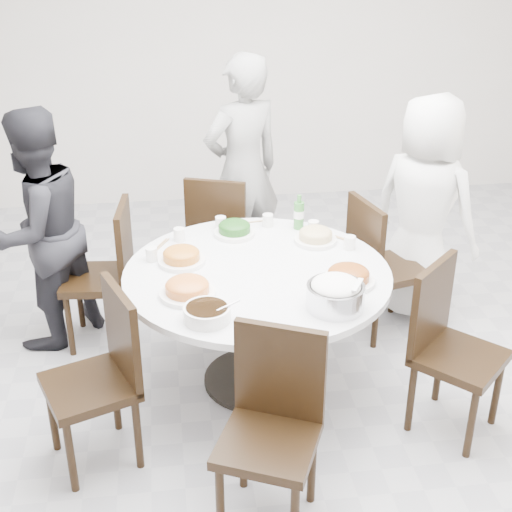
{
  "coord_description": "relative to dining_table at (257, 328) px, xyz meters",
  "views": [
    {
      "loc": [
        -0.67,
        -3.49,
        2.6
      ],
      "look_at": [
        -0.2,
        0.05,
        0.82
      ],
      "focal_mm": 50.0,
      "sensor_mm": 36.0,
      "label": 1
    }
  ],
  "objects": [
    {
      "name": "floor",
      "position": [
        0.2,
        0.0,
        -0.38
      ],
      "size": [
        6.0,
        6.0,
        0.01
      ],
      "primitive_type": "cube",
      "color": "#A8A8AD",
      "rests_on": "ground"
    },
    {
      "name": "wall_back",
      "position": [
        0.2,
        3.0,
        1.02
      ],
      "size": [
        6.0,
        0.01,
        2.8
      ],
      "primitive_type": "cube",
      "color": "silver",
      "rests_on": "ground"
    },
    {
      "name": "dining_table",
      "position": [
        0.0,
        0.0,
        0.0
      ],
      "size": [
        1.5,
        1.5,
        0.75
      ],
      "primitive_type": "cylinder",
      "color": "white",
      "rests_on": "floor"
    },
    {
      "name": "chair_ne",
      "position": [
        0.92,
        0.47,
        0.1
      ],
      "size": [
        0.51,
        0.51,
        0.95
      ],
      "primitive_type": "cube",
      "rotation": [
        0.0,
        0.0,
        1.82
      ],
      "color": "black",
      "rests_on": "floor"
    },
    {
      "name": "chair_n",
      "position": [
        -0.09,
        1.11,
        0.1
      ],
      "size": [
        0.54,
        0.54,
        0.95
      ],
      "primitive_type": "cube",
      "rotation": [
        0.0,
        0.0,
        2.8
      ],
      "color": "black",
      "rests_on": "floor"
    },
    {
      "name": "chair_nw",
      "position": [
        -0.94,
        0.59,
        0.1
      ],
      "size": [
        0.46,
        0.46,
        0.95
      ],
      "primitive_type": "cube",
      "rotation": [
        0.0,
        0.0,
        4.62
      ],
      "color": "black",
      "rests_on": "floor"
    },
    {
      "name": "chair_sw",
      "position": [
        -0.91,
        -0.54,
        0.1
      ],
      "size": [
        0.54,
        0.54,
        0.95
      ],
      "primitive_type": "cube",
      "rotation": [
        0.0,
        0.0,
        5.08
      ],
      "color": "black",
      "rests_on": "floor"
    },
    {
      "name": "chair_s",
      "position": [
        -0.1,
        -1.07,
        0.1
      ],
      "size": [
        0.56,
        0.56,
        0.95
      ],
      "primitive_type": "cube",
      "rotation": [
        0.0,
        0.0,
        5.86
      ],
      "color": "black",
      "rests_on": "floor"
    },
    {
      "name": "chair_se",
      "position": [
        1.0,
        -0.55,
        0.1
      ],
      "size": [
        0.59,
        0.59,
        0.95
      ],
      "primitive_type": "cube",
      "rotation": [
        0.0,
        0.0,
        7.05
      ],
      "color": "black",
      "rests_on": "floor"
    },
    {
      "name": "diner_right",
      "position": [
        1.21,
        0.68,
        0.4
      ],
      "size": [
        0.87,
        0.89,
        1.55
      ],
      "primitive_type": "imported",
      "rotation": [
        0.0,
        0.0,
        2.3
      ],
      "color": "white",
      "rests_on": "floor"
    },
    {
      "name": "diner_middle",
      "position": [
        0.08,
        1.37,
        0.47
      ],
      "size": [
        0.73,
        0.62,
        1.7
      ],
      "primitive_type": "imported",
      "rotation": [
        0.0,
        0.0,
        3.56
      ],
      "color": "black",
      "rests_on": "floor"
    },
    {
      "name": "diner_left",
      "position": [
        -1.28,
        0.67,
        0.4
      ],
      "size": [
        0.94,
        0.95,
        1.55
      ],
      "primitive_type": "imported",
      "rotation": [
        0.0,
        0.0,
        3.96
      ],
      "color": "black",
      "rests_on": "floor"
    },
    {
      "name": "dish_greens",
      "position": [
        -0.07,
        0.5,
        0.41
      ],
      "size": [
        0.25,
        0.25,
        0.07
      ],
      "primitive_type": "cylinder",
      "color": "white",
      "rests_on": "dining_table"
    },
    {
      "name": "dish_pale",
      "position": [
        0.4,
        0.33,
        0.41
      ],
      "size": [
        0.26,
        0.26,
        0.07
      ],
      "primitive_type": "cylinder",
      "color": "white",
      "rests_on": "dining_table"
    },
    {
      "name": "dish_orange",
      "position": [
        -0.41,
        0.16,
        0.41
      ],
      "size": [
        0.27,
        0.27,
        0.07
      ],
      "primitive_type": "cylinder",
      "color": "white",
      "rests_on": "dining_table"
    },
    {
      "name": "dish_redbrown",
      "position": [
        0.47,
        -0.2,
        0.41
      ],
      "size": [
        0.29,
        0.29,
        0.07
      ],
      "primitive_type": "cylinder",
      "color": "white",
      "rests_on": "dining_table"
    },
    {
      "name": "dish_tofu",
      "position": [
        -0.4,
        -0.22,
        0.41
      ],
      "size": [
        0.3,
        0.3,
        0.08
      ],
      "primitive_type": "cylinder",
      "color": "white",
      "rests_on": "dining_table"
    },
    {
      "name": "rice_bowl",
      "position": [
        0.34,
        -0.45,
        0.44
      ],
      "size": [
        0.3,
        0.3,
        0.13
      ],
      "primitive_type": "cylinder",
      "color": "silver",
      "rests_on": "dining_table"
    },
    {
      "name": "soup_bowl",
      "position": [
        -0.31,
        -0.48,
        0.41
      ],
      "size": [
        0.24,
        0.24,
        0.07
      ],
      "primitive_type": "cylinder",
      "color": "white",
      "rests_on": "dining_table"
    },
    {
      "name": "beverage_bottle",
      "position": [
        0.34,
        0.54,
        0.49
      ],
      "size": [
        0.06,
        0.06,
        0.22
      ],
      "primitive_type": "cylinder",
      "color": "#337A30",
      "rests_on": "dining_table"
    },
    {
      "name": "tea_cups",
      "position": [
        -0.03,
        0.61,
        0.42
      ],
      "size": [
        0.07,
        0.07,
        0.08
      ],
      "primitive_type": "cylinder",
      "color": "white",
      "rests_on": "dining_table"
    },
    {
      "name": "chopsticks",
      "position": [
        0.02,
        0.66,
        0.38
      ],
      "size": [
        0.24,
        0.04,
        0.01
      ],
      "primitive_type": null,
      "color": "tan",
      "rests_on": "dining_table"
    }
  ]
}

